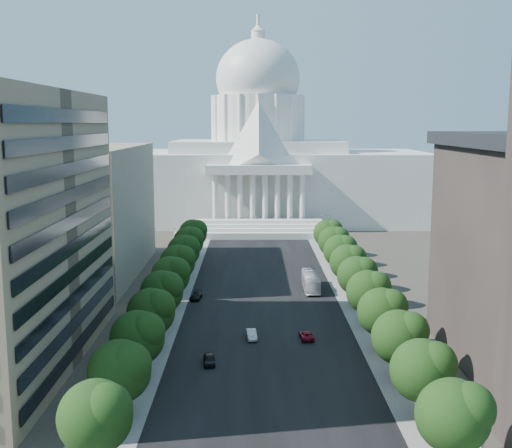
{
  "coord_description": "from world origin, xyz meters",
  "views": [
    {
      "loc": [
        -2.24,
        -48.59,
        35.35
      ],
      "look_at": [
        -1.38,
        80.7,
        14.91
      ],
      "focal_mm": 45.0,
      "sensor_mm": 36.0,
      "label": 1
    }
  ],
  "objects_px": {
    "car_silver": "(251,335)",
    "car_dark_a": "(209,360)",
    "car_red": "(306,335)",
    "car_dark_b": "(196,296)",
    "city_bus": "(311,281)"
  },
  "relations": [
    {
      "from": "car_red",
      "to": "car_dark_b",
      "type": "distance_m",
      "value": 31.57
    },
    {
      "from": "car_dark_a",
      "to": "city_bus",
      "type": "distance_m",
      "value": 46.91
    },
    {
      "from": "car_dark_b",
      "to": "city_bus",
      "type": "distance_m",
      "value": 25.07
    },
    {
      "from": "car_silver",
      "to": "car_red",
      "type": "xyz_separation_m",
      "value": [
        9.1,
        -0.1,
        -0.1
      ]
    },
    {
      "from": "car_silver",
      "to": "car_dark_b",
      "type": "bearing_deg",
      "value": 108.12
    },
    {
      "from": "car_silver",
      "to": "city_bus",
      "type": "xyz_separation_m",
      "value": [
        12.7,
        31.65,
        1.07
      ]
    },
    {
      "from": "city_bus",
      "to": "car_dark_a",
      "type": "bearing_deg",
      "value": -113.55
    },
    {
      "from": "car_dark_a",
      "to": "car_silver",
      "type": "distance_m",
      "value": 12.87
    },
    {
      "from": "car_dark_a",
      "to": "car_dark_b",
      "type": "distance_m",
      "value": 35.7
    },
    {
      "from": "car_silver",
      "to": "car_dark_a",
      "type": "bearing_deg",
      "value": -125.78
    },
    {
      "from": "car_red",
      "to": "city_bus",
      "type": "distance_m",
      "value": 31.97
    },
    {
      "from": "car_red",
      "to": "car_dark_b",
      "type": "bearing_deg",
      "value": -53.97
    },
    {
      "from": "car_red",
      "to": "city_bus",
      "type": "height_order",
      "value": "city_bus"
    },
    {
      "from": "car_dark_a",
      "to": "car_silver",
      "type": "xyz_separation_m",
      "value": [
        6.25,
        11.26,
        0.01
      ]
    },
    {
      "from": "car_silver",
      "to": "city_bus",
      "type": "relative_size",
      "value": 0.35
    }
  ]
}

